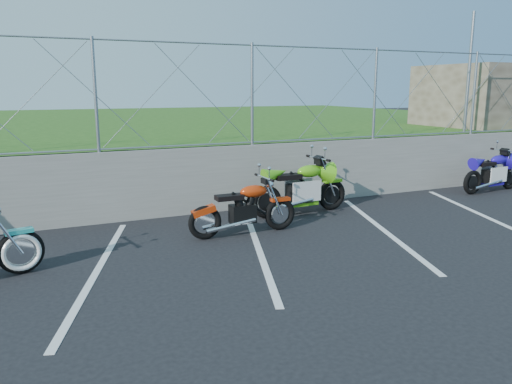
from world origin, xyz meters
name	(u,v)px	position (x,y,z in m)	size (l,w,h in m)	color
ground	(288,268)	(0.00, 0.00, 0.00)	(90.00, 90.00, 0.00)	black
retaining_wall	(206,180)	(0.00, 3.50, 0.65)	(30.00, 0.22, 1.30)	slate
grass_field	(122,136)	(0.00, 13.50, 0.65)	(30.00, 20.00, 1.30)	#254D14
stone_building	(505,96)	(10.50, 5.50, 2.20)	(5.00, 3.00, 1.80)	brown
chain_link_fence	(204,95)	(0.00, 3.50, 2.30)	(28.00, 0.03, 2.00)	gray
sign_pole	(469,73)	(7.20, 3.90, 2.80)	(0.08, 0.08, 3.00)	gray
parking_lines	(324,238)	(1.20, 1.00, 0.00)	(18.29, 4.31, 0.01)	silver
naked_orange	(245,211)	(0.09, 1.72, 0.41)	(1.93, 0.66, 0.96)	black
sportbike_green	(302,190)	(1.65, 2.57, 0.47)	(2.12, 0.75, 1.10)	black
sportbike_blue	(493,174)	(6.87, 2.60, 0.43)	(1.91, 0.68, 0.99)	black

